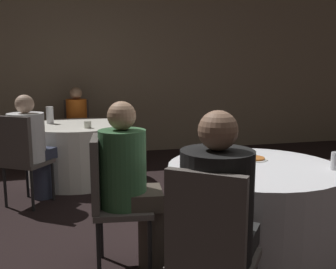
{
  "coord_description": "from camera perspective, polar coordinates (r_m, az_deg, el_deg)",
  "views": [
    {
      "loc": [
        -1.31,
        -2.28,
        1.4
      ],
      "look_at": [
        -0.46,
        0.98,
        0.83
      ],
      "focal_mm": 40.0,
      "sensor_mm": 36.0,
      "label": 1
    }
  ],
  "objects": [
    {
      "name": "person_orange_shirt",
      "position": [
        5.84,
        -13.66,
        1.3
      ],
      "size": [
        0.31,
        0.49,
        1.16
      ],
      "rotation": [
        0.0,
        0.0,
        -3.15
      ],
      "color": "#33384C",
      "rests_on": "ground_plane"
    },
    {
      "name": "table_far",
      "position": [
        5.0,
        -13.39,
        -2.6
      ],
      "size": [
        1.31,
        1.31,
        0.73
      ],
      "color": "white",
      "rests_on": "ground_plane"
    },
    {
      "name": "cup_near",
      "position": [
        2.46,
        9.59,
        -5.11
      ],
      "size": [
        0.09,
        0.09,
        0.1
      ],
      "color": "red",
      "rests_on": "table_near"
    },
    {
      "name": "person_white_shirt",
      "position": [
        4.22,
        -20.1,
        -1.81
      ],
      "size": [
        0.48,
        0.51,
        1.16
      ],
      "rotation": [
        0.0,
        0.0,
        -0.58
      ],
      "color": "#33384C",
      "rests_on": "ground_plane"
    },
    {
      "name": "chair_near_southwest",
      "position": [
        1.88,
        6.36,
        -16.62
      ],
      "size": [
        0.56,
        0.56,
        0.96
      ],
      "rotation": [
        0.0,
        0.0,
        -0.67
      ],
      "color": "#59514C",
      "rests_on": "ground_plane"
    },
    {
      "name": "pizza_plate_near",
      "position": [
        2.96,
        12.87,
        -3.58
      ],
      "size": [
        0.22,
        0.22,
        0.02
      ],
      "color": "white",
      "rests_on": "table_near"
    },
    {
      "name": "soda_can_red",
      "position": [
        2.75,
        3.86,
        -3.2
      ],
      "size": [
        0.07,
        0.07,
        0.12
      ],
      "color": "red",
      "rests_on": "table_near"
    },
    {
      "name": "ground_plane",
      "position": [
        2.98,
        14.28,
        -18.69
      ],
      "size": [
        16.0,
        16.0,
        0.0
      ],
      "primitive_type": "plane",
      "color": "black"
    },
    {
      "name": "chair_near_west",
      "position": [
        2.66,
        -8.97,
        -8.66
      ],
      "size": [
        0.45,
        0.45,
        0.96
      ],
      "rotation": [
        0.0,
        0.0,
        -1.7
      ],
      "color": "#59514C",
      "rests_on": "ground_plane"
    },
    {
      "name": "person_green_jacket",
      "position": [
        2.65,
        -5.34,
        -7.83
      ],
      "size": [
        0.5,
        0.35,
        1.2
      ],
      "rotation": [
        0.0,
        0.0,
        -1.7
      ],
      "color": "#4C4238",
      "rests_on": "ground_plane"
    },
    {
      "name": "soda_can_silver",
      "position": [
        2.83,
        24.21,
        -3.7
      ],
      "size": [
        0.07,
        0.07,
        0.12
      ],
      "color": "silver",
      "rests_on": "table_near"
    },
    {
      "name": "chair_far_north",
      "position": [
        6.02,
        -13.68,
        1.43
      ],
      "size": [
        0.4,
        0.41,
        0.96
      ],
      "rotation": [
        0.0,
        0.0,
        -3.15
      ],
      "color": "#59514C",
      "rests_on": "ground_plane"
    },
    {
      "name": "wall_back",
      "position": [
        6.58,
        -3.14,
        9.62
      ],
      "size": [
        16.0,
        0.06,
        2.8
      ],
      "color": "gray",
      "rests_on": "ground_plane"
    },
    {
      "name": "table_near",
      "position": [
        2.89,
        12.71,
        -11.63
      ],
      "size": [
        1.25,
        1.25,
        0.73
      ],
      "color": "silver",
      "rests_on": "ground_plane"
    },
    {
      "name": "person_black_shirt",
      "position": [
        1.99,
        7.82,
        -13.2
      ],
      "size": [
        0.49,
        0.5,
        1.22
      ],
      "rotation": [
        0.0,
        0.0,
        -0.67
      ],
      "color": "#282828",
      "rests_on": "ground_plane"
    },
    {
      "name": "chair_far_southwest",
      "position": [
        4.11,
        -21.47,
        -2.69
      ],
      "size": [
        0.55,
        0.55,
        0.96
      ],
      "rotation": [
        0.0,
        0.0,
        -0.58
      ],
      "color": "#59514C",
      "rests_on": "ground_plane"
    },
    {
      "name": "cup_far",
      "position": [
        4.56,
        -12.14,
        1.49
      ],
      "size": [
        0.08,
        0.08,
        0.09
      ],
      "color": "silver",
      "rests_on": "table_far"
    },
    {
      "name": "bottle_far",
      "position": [
        5.07,
        -17.55,
        2.82
      ],
      "size": [
        0.09,
        0.09,
        0.22
      ],
      "color": "white",
      "rests_on": "table_far"
    }
  ]
}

